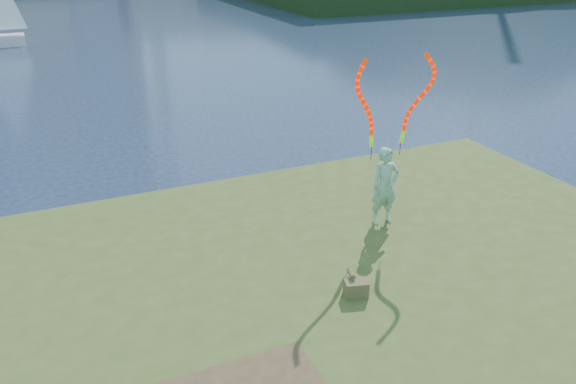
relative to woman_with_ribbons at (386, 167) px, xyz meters
name	(u,v)px	position (x,y,z in m)	size (l,w,h in m)	color
ground	(288,315)	(-3.09, -1.44, -2.19)	(320.00, 320.00, 0.00)	#18243C
grassy_knoll	(344,376)	(-3.09, -3.74, -1.85)	(20.00, 18.00, 0.80)	#3A4A1A
woman_with_ribbons	(386,167)	(0.00, 0.00, 0.00)	(2.14, 0.48, 4.22)	#1B7237
canvas_bag	(356,287)	(-2.10, -2.35, -1.22)	(0.50, 0.56, 0.42)	brown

